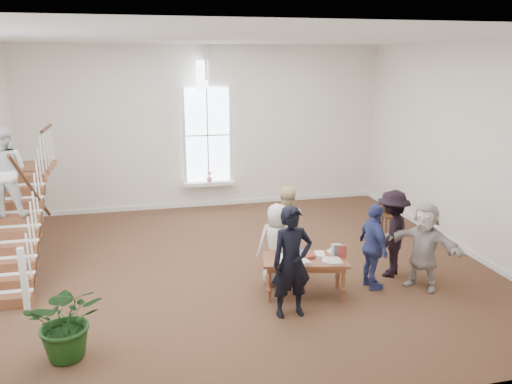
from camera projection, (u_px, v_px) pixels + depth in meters
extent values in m
plane|color=#4D351E|center=(239.00, 266.00, 10.23)|extent=(10.00, 10.00, 0.00)
plane|color=white|center=(207.00, 128.00, 13.88)|extent=(10.00, 0.00, 10.00)
plane|color=white|center=(317.00, 237.00, 5.42)|extent=(10.00, 0.00, 10.00)
plane|color=white|center=(466.00, 148.00, 10.74)|extent=(0.00, 9.00, 9.00)
plane|color=white|center=(237.00, 37.00, 9.07)|extent=(10.00, 10.00, 0.00)
cube|color=white|center=(209.00, 183.00, 14.12)|extent=(1.45, 0.28, 0.10)
plane|color=white|center=(208.00, 135.00, 13.88)|extent=(2.60, 0.00, 2.60)
plane|color=white|center=(206.00, 76.00, 13.46)|extent=(0.60, 0.60, 0.85)
cube|color=white|center=(209.00, 204.00, 14.42)|extent=(10.00, 0.04, 0.12)
imported|color=pink|center=(209.00, 177.00, 14.04)|extent=(0.17, 0.17, 0.30)
cube|color=brown|center=(1.00, 284.00, 8.74)|extent=(1.10, 0.30, 0.20)
cube|color=brown|center=(4.00, 267.00, 8.97)|extent=(1.10, 0.30, 0.20)
cube|color=brown|center=(7.00, 250.00, 9.20)|extent=(1.10, 0.30, 0.20)
cube|color=brown|center=(9.00, 235.00, 9.43)|extent=(1.10, 0.30, 0.20)
cube|color=brown|center=(12.00, 220.00, 9.66)|extent=(1.10, 0.30, 0.20)
cube|color=brown|center=(14.00, 206.00, 9.89)|extent=(1.10, 0.30, 0.20)
cube|color=brown|center=(16.00, 192.00, 10.12)|extent=(1.10, 0.30, 0.20)
cube|color=brown|center=(18.00, 179.00, 10.35)|extent=(1.10, 0.30, 0.20)
cube|color=brown|center=(27.00, 168.00, 11.19)|extent=(1.10, 1.20, 0.12)
cube|color=white|center=(24.00, 279.00, 8.36)|extent=(0.10, 0.10, 1.10)
cylinder|color=#351B0E|center=(32.00, 190.00, 9.32)|extent=(0.07, 2.74, 1.86)
imported|color=silver|center=(5.00, 171.00, 9.41)|extent=(0.94, 0.79, 1.72)
cube|color=brown|center=(305.00, 260.00, 8.85)|extent=(1.61, 1.05, 0.05)
cube|color=brown|center=(305.00, 263.00, 8.87)|extent=(1.47, 0.90, 0.10)
cylinder|color=brown|center=(269.00, 285.00, 8.67)|extent=(0.07, 0.07, 0.65)
cylinder|color=brown|center=(343.00, 284.00, 8.68)|extent=(0.07, 0.07, 0.65)
cylinder|color=brown|center=(268.00, 272.00, 9.20)|extent=(0.07, 0.07, 0.65)
cylinder|color=brown|center=(338.00, 271.00, 9.21)|extent=(0.07, 0.07, 0.65)
cube|color=silver|center=(320.00, 255.00, 8.94)|extent=(0.24, 0.32, 0.05)
cube|color=beige|center=(304.00, 262.00, 8.59)|extent=(0.23, 0.23, 0.05)
cube|color=tan|center=(304.00, 262.00, 8.60)|extent=(0.21, 0.21, 0.05)
cube|color=silver|center=(280.00, 262.00, 8.61)|extent=(0.21, 0.25, 0.06)
cube|color=#4C5972|center=(297.00, 252.00, 9.07)|extent=(0.32, 0.35, 0.03)
cube|color=maroon|center=(287.00, 263.00, 8.61)|extent=(0.19, 0.22, 0.03)
cube|color=white|center=(282.00, 257.00, 8.83)|extent=(0.26, 0.27, 0.05)
cube|color=#BFB299|center=(334.00, 261.00, 8.64)|extent=(0.25, 0.31, 0.05)
cube|color=silver|center=(334.00, 252.00, 9.06)|extent=(0.19, 0.24, 0.05)
cube|color=beige|center=(301.00, 262.00, 8.60)|extent=(0.22, 0.24, 0.06)
cube|color=tan|center=(336.00, 261.00, 8.66)|extent=(0.23, 0.28, 0.04)
cube|color=silver|center=(329.00, 260.00, 8.70)|extent=(0.32, 0.32, 0.04)
cube|color=#4C5972|center=(288.00, 253.00, 9.05)|extent=(0.24, 0.26, 0.03)
cube|color=maroon|center=(309.00, 256.00, 8.88)|extent=(0.24, 0.27, 0.06)
cube|color=white|center=(335.00, 252.00, 9.07)|extent=(0.22, 0.30, 0.02)
cube|color=#BFB299|center=(298.00, 261.00, 8.65)|extent=(0.31, 0.31, 0.06)
imported|color=black|center=(292.00, 262.00, 8.07)|extent=(0.71, 0.49, 1.87)
imported|color=silver|center=(277.00, 244.00, 9.31)|extent=(0.77, 0.52, 1.54)
imported|color=beige|center=(285.00, 229.00, 9.82)|extent=(0.89, 0.71, 1.75)
imported|color=navy|center=(373.00, 247.00, 9.07)|extent=(0.42, 0.96, 1.62)
imported|color=black|center=(392.00, 234.00, 9.62)|extent=(1.23, 1.23, 1.71)
imported|color=beige|center=(424.00, 246.00, 9.08)|extent=(1.32, 1.49, 1.63)
imported|color=#153811|center=(67.00, 320.00, 6.99)|extent=(1.05, 0.91, 1.15)
cube|color=#351B0E|center=(392.00, 216.00, 12.06)|extent=(0.49, 0.49, 0.05)
cube|color=#351B0E|center=(391.00, 203.00, 12.18)|extent=(0.41, 0.13, 0.49)
cylinder|color=#351B0E|center=(386.00, 227.00, 11.96)|extent=(0.04, 0.04, 0.43)
cylinder|color=#351B0E|center=(400.00, 227.00, 11.96)|extent=(0.04, 0.04, 0.43)
cylinder|color=#351B0E|center=(383.00, 222.00, 12.28)|extent=(0.04, 0.04, 0.43)
cylinder|color=#351B0E|center=(396.00, 222.00, 12.28)|extent=(0.04, 0.04, 0.43)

